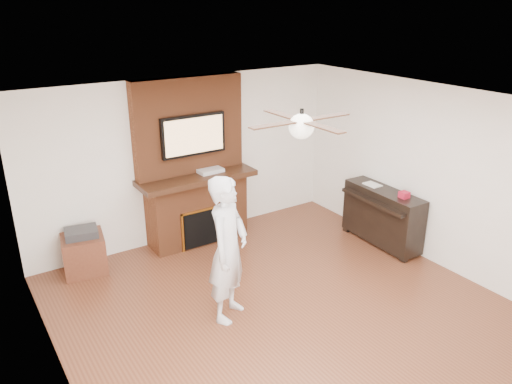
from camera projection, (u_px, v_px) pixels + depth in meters
room_shell at (298, 223)px, 5.43m from camera, size 5.36×5.86×2.86m
fireplace at (194, 179)px, 7.51m from camera, size 1.78×0.64×2.50m
tv at (193, 135)px, 7.23m from camera, size 1.00×0.08×0.60m
ceiling_fan at (301, 125)px, 5.04m from camera, size 1.21×1.21×0.31m
person at (228, 249)px, 5.65m from camera, size 0.77×0.73×1.75m
side_table at (84, 252)px, 6.82m from camera, size 0.64×0.64×0.64m
piano at (382, 215)px, 7.54m from camera, size 0.54×1.35×0.97m
cable_box at (211, 171)px, 7.51m from camera, size 0.39×0.23×0.05m
candle_orange at (196, 241)px, 7.63m from camera, size 0.06×0.06×0.13m
candle_green at (201, 241)px, 7.68m from camera, size 0.07×0.07×0.10m
candle_cream at (205, 241)px, 7.66m from camera, size 0.09×0.09×0.10m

